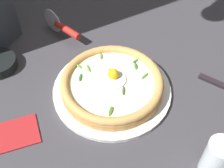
{
  "coord_description": "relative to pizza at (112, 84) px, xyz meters",
  "views": [
    {
      "loc": [
        0.29,
        -0.49,
        0.66
      ],
      "look_at": [
        0.01,
        -0.04,
        0.03
      ],
      "focal_mm": 48.62,
      "sensor_mm": 36.0,
      "label": 1
    }
  ],
  "objects": [
    {
      "name": "drinking_glass",
      "position": [
        0.32,
        -0.07,
        0.01
      ],
      "size": [
        0.06,
        0.06,
        0.11
      ],
      "color": "silver",
      "rests_on": "ground"
    },
    {
      "name": "pizza",
      "position": [
        0.0,
        0.0,
        0.0
      ],
      "size": [
        0.28,
        0.28,
        0.06
      ],
      "color": "tan",
      "rests_on": "pizza_plate"
    },
    {
      "name": "ground_plane",
      "position": [
        -0.01,
        0.04,
        -0.05
      ],
      "size": [
        2.4,
        2.4,
        0.03
      ],
      "primitive_type": "cube",
      "color": "#38363B",
      "rests_on": "ground"
    },
    {
      "name": "pizza_cutter",
      "position": [
        -0.26,
        0.11,
        0.01
      ],
      "size": [
        0.16,
        0.04,
        0.08
      ],
      "color": "silver",
      "rests_on": "ground"
    },
    {
      "name": "folded_napkin",
      "position": [
        -0.14,
        -0.26,
        -0.03
      ],
      "size": [
        0.16,
        0.17,
        0.01
      ],
      "primitive_type": "cube",
      "rotation": [
        0.0,
        0.0,
        4.04
      ],
      "color": "maroon",
      "rests_on": "ground"
    },
    {
      "name": "pizza_plate",
      "position": [
        0.0,
        -0.0,
        -0.03
      ],
      "size": [
        0.33,
        0.33,
        0.01
      ],
      "primitive_type": "cylinder",
      "color": "white",
      "rests_on": "ground"
    }
  ]
}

